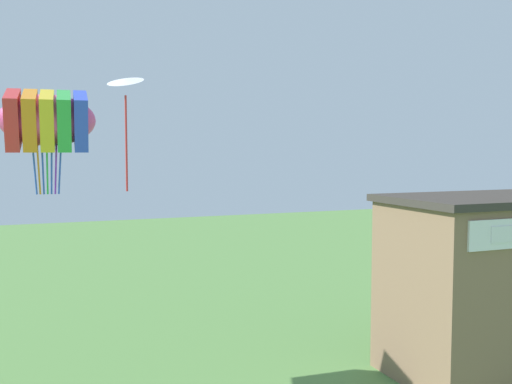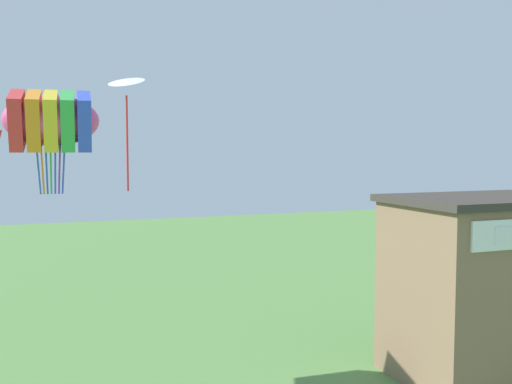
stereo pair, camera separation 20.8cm
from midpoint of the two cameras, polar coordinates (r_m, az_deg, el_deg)
seaside_building at (r=21.18m, az=21.68°, el=-8.64°), size 6.69×4.46×6.16m
kite_rainbow_parafoil at (r=19.11m, az=-20.42°, el=6.74°), size 3.03×2.16×3.32m
kite_white_delta at (r=13.96m, az=-13.35°, el=10.19°), size 1.20×1.19×2.79m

